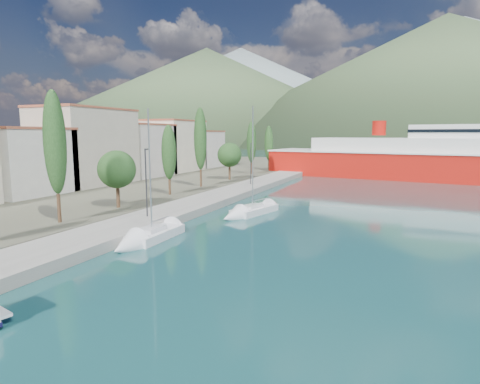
% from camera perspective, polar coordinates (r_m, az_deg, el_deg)
% --- Properties ---
extents(ground, '(1400.00, 1400.00, 0.00)m').
position_cam_1_polar(ground, '(136.31, 17.40, 4.40)').
color(ground, '#184749').
extents(quay, '(5.00, 88.00, 0.80)m').
position_cam_1_polar(quay, '(47.27, -4.51, -1.22)').
color(quay, gray).
rests_on(quay, ground).
extents(land_strip, '(70.00, 148.00, 0.70)m').
position_cam_1_polar(land_strip, '(78.89, -26.33, 1.69)').
color(land_strip, '#565644').
rests_on(land_strip, ground).
extents(town_buildings, '(9.20, 69.20, 11.30)m').
position_cam_1_polar(town_buildings, '(68.65, -17.71, 5.68)').
color(town_buildings, beige).
rests_on(town_buildings, land_strip).
extents(tree_row, '(3.99, 66.21, 11.17)m').
position_cam_1_polar(tree_row, '(54.49, -7.13, 5.71)').
color(tree_row, '#47301E').
rests_on(tree_row, land_strip).
extents(lamp_posts, '(0.15, 48.26, 6.06)m').
position_cam_1_polar(lamp_posts, '(37.64, -11.99, 1.88)').
color(lamp_posts, '#2D2D33').
rests_on(lamp_posts, quay).
extents(sailboat_near, '(2.32, 7.60, 10.89)m').
position_cam_1_polar(sailboat_near, '(30.84, -13.97, -6.71)').
color(sailboat_near, silver).
rests_on(sailboat_near, ground).
extents(sailboat_mid, '(4.03, 8.42, 11.72)m').
position_cam_1_polar(sailboat_mid, '(39.97, 0.48, -3.08)').
color(sailboat_mid, silver).
rests_on(sailboat_mid, ground).
extents(ferry, '(57.73, 19.63, 11.24)m').
position_cam_1_polar(ferry, '(80.34, 24.60, 4.10)').
color(ferry, red).
rests_on(ferry, ground).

